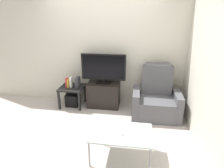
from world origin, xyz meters
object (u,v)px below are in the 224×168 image
at_px(book_leftmost, 67,82).
at_px(cell_phone, 120,133).
at_px(book_middle, 69,83).
at_px(game_console, 78,82).
at_px(recliner_armchair, 156,99).
at_px(side_table, 72,90).
at_px(coffee_table, 121,134).
at_px(book_rightmost, 71,82).
at_px(subwoofer_box, 73,100).
at_px(tv_stand, 104,95).
at_px(television, 103,68).

distance_m(book_leftmost, cell_phone, 2.10).
bearing_deg(book_middle, game_console, 8.31).
distance_m(recliner_armchair, side_table, 1.92).
relative_size(book_middle, coffee_table, 0.21).
distance_m(side_table, coffee_table, 2.04).
relative_size(book_rightmost, coffee_table, 0.26).
xyz_separation_m(book_middle, book_rightmost, (0.06, 0.00, 0.02)).
bearing_deg(subwoofer_box, tv_stand, 5.99).
relative_size(subwoofer_box, coffee_table, 0.32).
bearing_deg(subwoofer_box, cell_phone, -50.95).
bearing_deg(television, coffee_table, -70.76).
xyz_separation_m(subwoofer_box, cell_phone, (1.29, -1.59, 0.30)).
xyz_separation_m(book_leftmost, cell_phone, (1.39, -1.57, -0.14)).
bearing_deg(book_rightmost, recliner_armchair, -4.18).
height_order(tv_stand, television, television).
distance_m(tv_stand, cell_phone, 1.77).
distance_m(side_table, book_rightmost, 0.20).
bearing_deg(coffee_table, recliner_armchair, 66.83).
xyz_separation_m(tv_stand, book_middle, (-0.79, -0.10, 0.28)).
height_order(book_rightmost, game_console, book_rightmost).
xyz_separation_m(side_table, subwoofer_box, (-0.00, 0.00, -0.25)).
bearing_deg(book_rightmost, tv_stand, 7.51).
distance_m(recliner_armchair, game_console, 1.79).
bearing_deg(television, cell_phone, -71.71).
height_order(tv_stand, cell_phone, tv_stand).
relative_size(tv_stand, coffee_table, 0.81).
bearing_deg(television, book_rightmost, -171.06).
bearing_deg(book_leftmost, subwoofer_box, 11.31).
bearing_deg(side_table, tv_stand, 5.99).
relative_size(game_console, coffee_table, 0.26).
height_order(tv_stand, coffee_table, tv_stand).
bearing_deg(side_table, book_rightmost, -96.62).
height_order(book_middle, cell_phone, book_middle).
relative_size(game_console, cell_phone, 1.57).
height_order(side_table, coffee_table, side_table).
xyz_separation_m(tv_stand, coffee_table, (0.58, -1.64, 0.12)).
bearing_deg(side_table, game_console, 3.95).
xyz_separation_m(television, game_console, (-0.59, -0.09, -0.33)).
distance_m(book_rightmost, coffee_table, 2.03).
height_order(side_table, subwoofer_box, side_table).
distance_m(book_middle, game_console, 0.21).
height_order(television, subwoofer_box, television).
height_order(recliner_armchair, book_rightmost, recliner_armchair).
bearing_deg(book_leftmost, tv_stand, 6.64).
bearing_deg(tv_stand, coffee_table, -70.55).
bearing_deg(subwoofer_box, book_leftmost, -168.69).
height_order(book_leftmost, cell_phone, book_leftmost).
height_order(television, side_table, television).
height_order(side_table, game_console, game_console).
xyz_separation_m(side_table, cell_phone, (1.29, -1.59, 0.04)).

